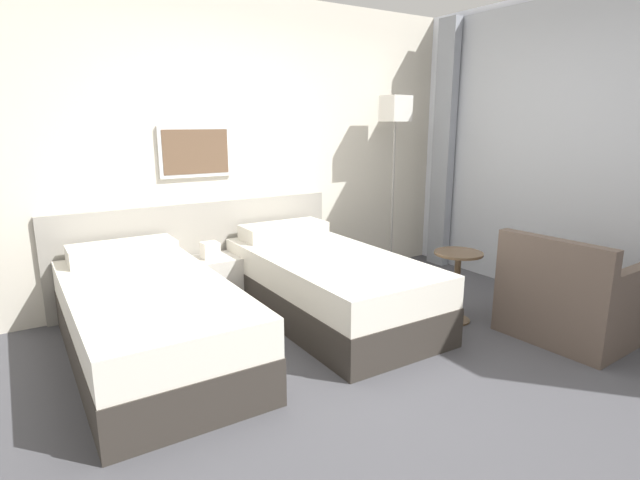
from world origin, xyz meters
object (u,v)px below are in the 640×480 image
(bed_near_window, at_px, (327,284))
(floor_lamp, at_px, (395,124))
(bed_near_door, at_px, (150,320))
(armchair, at_px, (570,302))
(nightstand, at_px, (212,280))
(side_table, at_px, (457,274))

(bed_near_window, xyz_separation_m, floor_lamp, (1.26, 0.68, 1.29))
(bed_near_door, relative_size, armchair, 2.26)
(bed_near_window, relative_size, armchair, 2.26)
(nightstand, bearing_deg, bed_near_door, -133.42)
(bed_near_window, distance_m, armchair, 1.86)
(bed_near_window, height_order, side_table, bed_near_window)
(bed_near_window, xyz_separation_m, side_table, (0.82, -0.65, 0.12))
(nightstand, bearing_deg, armchair, -45.59)
(bed_near_door, height_order, nightstand, bed_near_door)
(nightstand, xyz_separation_m, side_table, (1.54, -1.40, 0.17))
(bed_near_window, height_order, armchair, armchair)
(nightstand, distance_m, armchair, 2.90)
(bed_near_door, bearing_deg, floor_lamp, 14.17)
(floor_lamp, xyz_separation_m, armchair, (0.05, -1.99, -1.29))
(bed_near_door, relative_size, bed_near_window, 1.00)
(armchair, bearing_deg, bed_near_window, 41.48)
(side_table, distance_m, armchair, 0.84)
(bed_near_door, distance_m, armchair, 3.05)
(bed_near_door, height_order, floor_lamp, floor_lamp)
(side_table, bearing_deg, bed_near_door, 164.07)
(floor_lamp, height_order, armchair, floor_lamp)
(bed_near_window, height_order, floor_lamp, floor_lamp)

